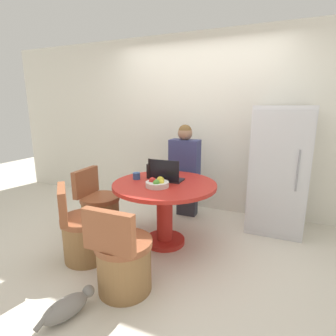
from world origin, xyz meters
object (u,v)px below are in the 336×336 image
(chair_near_camera, at_px, (123,262))
(refrigerator, at_px, (278,170))
(laptop, at_px, (166,176))
(fruit_bowl, at_px, (157,183))
(cat, at_px, (67,307))
(bottle, at_px, (149,171))
(chair_near_left_corner, at_px, (84,234))
(dining_table, at_px, (165,199))
(chair_left_side, at_px, (99,210))
(person_seated, at_px, (186,168))

(chair_near_camera, bearing_deg, refrigerator, -122.75)
(laptop, height_order, fruit_bowl, laptop)
(laptop, xyz_separation_m, cat, (-0.22, -1.39, -0.71))
(chair_near_camera, bearing_deg, fruit_bowl, -88.95)
(cat, bearing_deg, bottle, 18.06)
(fruit_bowl, bearing_deg, chair_near_left_corner, -143.43)
(dining_table, bearing_deg, bottle, 154.38)
(chair_near_camera, distance_m, chair_near_left_corner, 0.69)
(chair_left_side, bearing_deg, refrigerator, -67.50)
(fruit_bowl, bearing_deg, dining_table, 85.32)
(dining_table, height_order, fruit_bowl, fruit_bowl)
(chair_left_side, bearing_deg, fruit_bowl, -100.50)
(bottle, bearing_deg, cat, -89.36)
(dining_table, relative_size, cat, 2.46)
(dining_table, bearing_deg, chair_left_side, -177.56)
(laptop, xyz_separation_m, bottle, (-0.24, 0.04, 0.03))
(chair_near_left_corner, relative_size, bottle, 3.40)
(refrigerator, height_order, laptop, refrigerator)
(dining_table, xyz_separation_m, laptop, (-0.01, 0.08, 0.25))
(dining_table, height_order, chair_left_side, chair_left_side)
(refrigerator, bearing_deg, person_seated, -174.64)
(cat, bearing_deg, fruit_bowl, 6.68)
(refrigerator, bearing_deg, chair_near_left_corner, -139.40)
(laptop, relative_size, fruit_bowl, 1.40)
(dining_table, xyz_separation_m, chair_left_side, (-0.89, -0.04, -0.27))
(chair_near_camera, height_order, bottle, bottle)
(dining_table, distance_m, chair_near_left_corner, 0.93)
(dining_table, bearing_deg, fruit_bowl, -94.68)
(cat, bearing_deg, chair_near_camera, -11.25)
(chair_near_left_corner, bearing_deg, cat, 165.79)
(chair_near_left_corner, height_order, person_seated, person_seated)
(chair_near_left_corner, height_order, bottle, bottle)
(refrigerator, height_order, chair_near_left_corner, refrigerator)
(chair_left_side, relative_size, bottle, 3.40)
(chair_left_side, xyz_separation_m, cat, (0.66, -1.28, -0.19))
(chair_left_side, relative_size, laptop, 2.32)
(refrigerator, relative_size, person_seated, 1.18)
(chair_left_side, xyz_separation_m, fruit_bowl, (0.88, -0.12, 0.50))
(chair_left_side, height_order, laptop, laptop)
(chair_near_left_corner, xyz_separation_m, bottle, (0.39, 0.74, 0.55))
(chair_left_side, bearing_deg, person_seated, -48.06)
(chair_left_side, distance_m, cat, 1.45)
(person_seated, distance_m, laptop, 0.73)
(refrigerator, height_order, dining_table, refrigerator)
(refrigerator, distance_m, chair_near_camera, 2.21)
(person_seated, bearing_deg, laptop, 91.49)
(chair_near_camera, distance_m, chair_left_side, 1.23)
(bottle, bearing_deg, chair_near_left_corner, -117.55)
(dining_table, relative_size, chair_near_left_corner, 1.45)
(chair_near_camera, bearing_deg, person_seated, -89.02)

